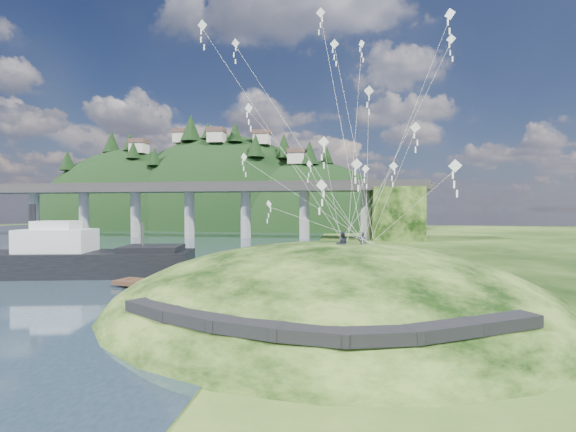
# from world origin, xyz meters

# --- Properties ---
(ground) EXTENTS (320.00, 320.00, 0.00)m
(ground) POSITION_xyz_m (0.00, 0.00, 0.00)
(ground) COLOR black
(ground) RESTS_ON ground
(grass_hill) EXTENTS (36.00, 32.00, 13.00)m
(grass_hill) POSITION_xyz_m (8.00, 2.00, -1.50)
(grass_hill) COLOR black
(grass_hill) RESTS_ON ground
(footpath) EXTENTS (22.29, 5.84, 0.83)m
(footpath) POSITION_xyz_m (7.46, -9.74, 2.08)
(footpath) COLOR black
(footpath) RESTS_ON ground
(bridge) EXTENTS (160.00, 11.00, 15.00)m
(bridge) POSITION_xyz_m (-26.46, 70.07, 9.70)
(bridge) COLOR #2D2B2B
(bridge) RESTS_ON ground
(far_ridge) EXTENTS (153.00, 70.00, 94.50)m
(far_ridge) POSITION_xyz_m (-43.58, 122.17, -7.44)
(far_ridge) COLOR black
(far_ridge) RESTS_ON ground
(work_barge) EXTENTS (24.28, 11.02, 8.21)m
(work_barge) POSITION_xyz_m (-20.56, 11.68, 2.06)
(work_barge) COLOR black
(work_barge) RESTS_ON ground
(wooden_dock) EXTENTS (15.49, 6.13, 1.10)m
(wooden_dock) POSITION_xyz_m (-5.59, 5.25, 0.48)
(wooden_dock) COLOR #372216
(wooden_dock) RESTS_ON ground
(kite_flyers) EXTENTS (2.41, 1.41, 1.92)m
(kite_flyers) POSITION_xyz_m (9.33, 1.30, 5.90)
(kite_flyers) COLOR #23252F
(kite_flyers) RESTS_ON ground
(kite_swarm) EXTENTS (20.40, 13.88, 19.15)m
(kite_swarm) POSITION_xyz_m (7.81, 4.12, 15.75)
(kite_swarm) COLOR white
(kite_swarm) RESTS_ON ground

